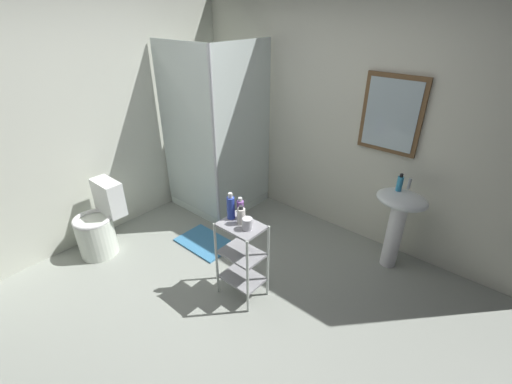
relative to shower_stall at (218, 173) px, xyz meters
name	(u,v)px	position (x,y,z in m)	size (l,w,h in m)	color
ground_plane	(217,308)	(1.22, -1.22, -0.47)	(4.20, 4.20, 0.02)	#949A90
wall_back	(339,119)	(1.23, 0.63, 0.79)	(4.20, 0.14, 2.50)	silver
wall_left	(82,124)	(-0.63, -1.22, 0.79)	(0.10, 4.20, 2.50)	silver
shower_stall	(218,173)	(0.00, 0.00, 0.00)	(0.92, 0.92, 2.00)	white
pedestal_sink	(398,215)	(2.11, 0.30, 0.12)	(0.46, 0.37, 0.81)	white
sink_faucet	(409,184)	(2.11, 0.42, 0.40)	(0.03, 0.03, 0.10)	silver
toilet	(99,225)	(-0.26, -1.45, -0.15)	(0.37, 0.49, 0.76)	white
storage_cart	(242,255)	(1.28, -0.95, -0.03)	(0.38, 0.28, 0.74)	silver
hand_soap_bottle	(400,183)	(2.06, 0.32, 0.42)	(0.05, 0.05, 0.17)	#389ED1
conditioner_bottle_purple	(240,209)	(1.20, -0.88, 0.36)	(0.06, 0.06, 0.19)	#8750A6
shampoo_bottle_blue	(231,207)	(1.14, -0.93, 0.38)	(0.06, 0.06, 0.24)	blue
lotion_bottle_white	(241,216)	(1.26, -0.93, 0.35)	(0.07, 0.07, 0.16)	white
rinse_cup	(247,224)	(1.35, -0.96, 0.32)	(0.08, 0.08, 0.10)	silver
bath_mat	(205,242)	(0.46, -0.68, -0.45)	(0.60, 0.40, 0.02)	teal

